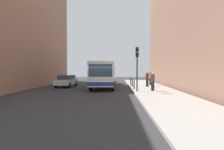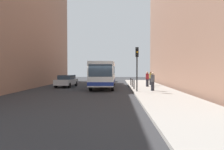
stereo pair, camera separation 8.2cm
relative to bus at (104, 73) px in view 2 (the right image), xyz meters
The scene contains 14 objects.
ground_plane 4.99m from the bus, 91.21° to the right, with size 80.00×80.00×0.00m, color #2D2D30.
sidewalk 7.26m from the bus, 41.44° to the right, with size 4.40×40.00×0.15m, color #9E9991.
building_left 13.27m from the bus, behind, with size 7.00×32.00×16.27m, color #936B56.
building_right 13.13m from the bus, ahead, with size 7.00×32.00×16.40m, color #936B56.
bus is the anchor object (origin of this frame).
car_beside_bus 4.90m from the bus, behind, with size 2.10×4.51×1.48m.
car_behind_bus 11.89m from the bus, 90.41° to the left, with size 2.12×4.52×1.48m.
traffic_light 6.95m from the bus, 59.65° to the right, with size 0.28×0.33×4.10m.
bollard_near 5.09m from the bus, 47.64° to the right, with size 0.11×0.11×0.95m, color black.
bollard_mid 3.67m from the bus, 16.80° to the right, with size 0.11×0.11×0.95m, color black.
bollard_far 3.89m from the bus, 26.22° to the left, with size 0.11×0.11×0.95m, color black.
pedestrian_near_signal 7.29m from the bus, 46.36° to the right, with size 0.38×0.38×1.77m.
pedestrian_mid_sidewalk 5.24m from the bus, ahead, with size 0.38×0.38×1.79m.
pedestrian_far_sidewalk 6.38m from the bus, 19.74° to the left, with size 0.38×0.38×1.79m.
Camera 2 is at (1.75, -21.00, 2.21)m, focal length 34.07 mm.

